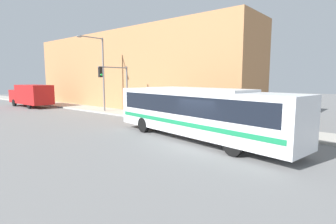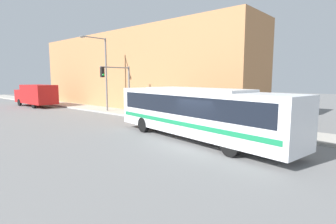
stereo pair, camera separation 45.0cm
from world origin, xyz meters
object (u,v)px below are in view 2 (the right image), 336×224
street_lamp (103,68)px  fire_hydrant (208,120)px  city_bus (195,110)px  pedestrian_near_corner (202,112)px  delivery_truck (36,95)px  traffic_light_pole (119,81)px  parking_meter (152,107)px

street_lamp → fire_hydrant: bearing=-89.3°
city_bus → pedestrian_near_corner: city_bus is taller
delivery_truck → traffic_light_pole: size_ratio=1.70×
delivery_truck → parking_meter: delivery_truck is taller
pedestrian_near_corner → street_lamp: bearing=92.8°
parking_meter → pedestrian_near_corner: size_ratio=0.78×
fire_hydrant → parking_meter: (0.00, 5.90, 0.54)m
traffic_light_pole → parking_meter: (1.06, -3.18, -2.30)m
parking_meter → pedestrian_near_corner: pedestrian_near_corner is taller
parking_meter → street_lamp: (-0.16, 6.96, 3.66)m
city_bus → street_lamp: (3.87, 14.57, 2.94)m
delivery_truck → traffic_light_pole: bearing=-85.2°
street_lamp → city_bus: bearing=-104.9°
delivery_truck → parking_meter: (2.36, -18.56, -0.50)m
delivery_truck → city_bus: bearing=-93.6°
parking_meter → delivery_truck: bearing=97.2°
fire_hydrant → city_bus: bearing=-157.0°
street_lamp → pedestrian_near_corner: street_lamp is taller
city_bus → parking_meter: bearing=72.0°
traffic_light_pole → street_lamp: bearing=76.5°
delivery_truck → parking_meter: bearing=-82.8°
city_bus → street_lamp: street_lamp is taller
city_bus → parking_meter: city_bus is taller
fire_hydrant → traffic_light_pole: bearing=96.7°
city_bus → delivery_truck: size_ratio=1.62×
parking_meter → city_bus: bearing=-117.9°
delivery_truck → fire_hydrant: delivery_truck is taller
traffic_light_pole → city_bus: bearing=-105.3°
fire_hydrant → street_lamp: 13.52m
traffic_light_pole → parking_meter: 4.07m
parking_meter → street_lamp: 7.86m
delivery_truck → fire_hydrant: bearing=-84.5°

